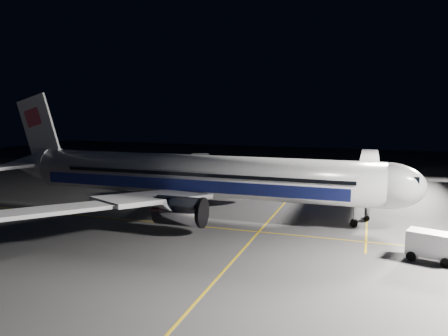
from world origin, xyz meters
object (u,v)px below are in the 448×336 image
object	(u,v)px
safety_cone_a	(240,193)
baggage_tug	(158,192)
airliner	(191,176)
safety_cone_b	(265,195)
safety_cone_c	(175,199)
jet_bridge	(369,170)
service_truck	(437,246)

from	to	relation	value
safety_cone_a	baggage_tug	bearing A→B (deg)	-153.49
airliner	safety_cone_b	bearing A→B (deg)	63.19
baggage_tug	safety_cone_a	world-z (taller)	baggage_tug
baggage_tug	safety_cone_a	size ratio (longest dim) A/B	4.76
airliner	safety_cone_c	size ratio (longest dim) A/B	93.12
safety_cone_b	safety_cone_c	distance (m)	14.63
jet_bridge	safety_cone_a	world-z (taller)	jet_bridge
airliner	safety_cone_c	distance (m)	9.68
airliner	service_truck	xyz separation A→B (m)	(29.47, -10.15, -3.66)
jet_bridge	safety_cone_b	distance (m)	17.05
airliner	safety_cone_b	xyz separation A→B (m)	(7.08, 14.00, -4.86)
airliner	jet_bridge	size ratio (longest dim) A/B	1.79
jet_bridge	safety_cone_a	xyz separation A→B (m)	(-20.20, -4.06, -4.28)
safety_cone_a	safety_cone_b	size ratio (longest dim) A/B	1.00
safety_cone_a	service_truck	bearing A→B (deg)	-42.24
airliner	safety_cone_b	distance (m)	16.42
jet_bridge	service_truck	bearing A→B (deg)	-77.23
service_truck	safety_cone_b	size ratio (longest dim) A/B	9.78
safety_cone_b	safety_cone_c	bearing A→B (deg)	-148.69
safety_cone_a	safety_cone_b	xyz separation A→B (m)	(4.20, 0.00, 0.00)
jet_bridge	baggage_tug	world-z (taller)	jet_bridge
airliner	safety_cone_c	world-z (taller)	airliner
service_truck	safety_cone_a	bearing A→B (deg)	155.66
baggage_tug	safety_cone_b	bearing A→B (deg)	38.76
safety_cone_c	safety_cone_b	bearing A→B (deg)	31.31
jet_bridge	service_truck	world-z (taller)	jet_bridge
service_truck	safety_cone_c	bearing A→B (deg)	172.53
safety_cone_c	safety_cone_a	bearing A→B (deg)	42.50
safety_cone_b	safety_cone_c	size ratio (longest dim) A/B	0.91
airliner	safety_cone_c	xyz separation A→B (m)	(-5.42, 6.40, -4.83)
airliner	safety_cone_c	bearing A→B (deg)	130.29
safety_cone_c	jet_bridge	bearing A→B (deg)	22.25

